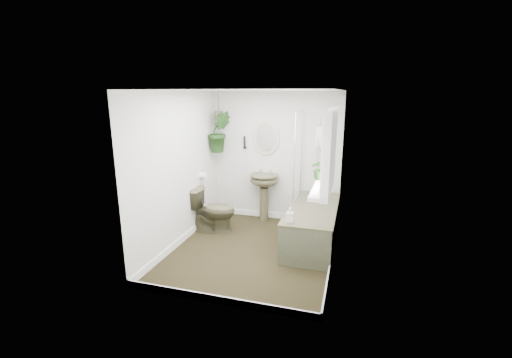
# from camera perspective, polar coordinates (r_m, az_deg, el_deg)

# --- Properties ---
(floor) EXTENTS (2.30, 2.80, 0.02)m
(floor) POSITION_cam_1_polar(r_m,az_deg,el_deg) (5.20, -0.47, -11.81)
(floor) COLOR #2C2513
(floor) RESTS_ON ground
(ceiling) EXTENTS (2.30, 2.80, 0.02)m
(ceiling) POSITION_cam_1_polar(r_m,az_deg,el_deg) (4.67, -0.53, 14.72)
(ceiling) COLOR white
(ceiling) RESTS_ON ground
(wall_back) EXTENTS (2.30, 0.02, 2.30)m
(wall_back) POSITION_cam_1_polar(r_m,az_deg,el_deg) (6.13, 3.31, 3.68)
(wall_back) COLOR silver
(wall_back) RESTS_ON ground
(wall_front) EXTENTS (2.30, 0.02, 2.30)m
(wall_front) POSITION_cam_1_polar(r_m,az_deg,el_deg) (3.53, -7.16, -4.40)
(wall_front) COLOR silver
(wall_front) RESTS_ON ground
(wall_left) EXTENTS (0.02, 2.80, 2.30)m
(wall_left) POSITION_cam_1_polar(r_m,az_deg,el_deg) (5.25, -12.73, 1.55)
(wall_left) COLOR silver
(wall_left) RESTS_ON ground
(wall_right) EXTENTS (0.02, 2.80, 2.30)m
(wall_right) POSITION_cam_1_polar(r_m,az_deg,el_deg) (4.61, 13.43, -0.23)
(wall_right) COLOR silver
(wall_right) RESTS_ON ground
(skirting) EXTENTS (2.30, 2.80, 0.10)m
(skirting) POSITION_cam_1_polar(r_m,az_deg,el_deg) (5.17, -0.48, -11.21)
(skirting) COLOR white
(skirting) RESTS_ON floor
(bathtub) EXTENTS (0.72, 1.72, 0.58)m
(bathtub) POSITION_cam_1_polar(r_m,az_deg,el_deg) (5.38, 9.35, -7.58)
(bathtub) COLOR #47442D
(bathtub) RESTS_ON floor
(bath_screen) EXTENTS (0.04, 0.72, 1.40)m
(bath_screen) POSITION_cam_1_polar(r_m,az_deg,el_deg) (5.62, 7.04, 3.97)
(bath_screen) COLOR silver
(bath_screen) RESTS_ON bathtub
(shower_box) EXTENTS (0.20, 0.10, 0.35)m
(shower_box) POSITION_cam_1_polar(r_m,az_deg,el_deg) (5.88, 10.89, 6.94)
(shower_box) COLOR white
(shower_box) RESTS_ON wall_back
(oval_mirror) EXTENTS (0.46, 0.03, 0.62)m
(oval_mirror) POSITION_cam_1_polar(r_m,az_deg,el_deg) (6.08, 1.71, 6.95)
(oval_mirror) COLOR beige
(oval_mirror) RESTS_ON wall_back
(wall_sconce) EXTENTS (0.04, 0.04, 0.22)m
(wall_sconce) POSITION_cam_1_polar(r_m,az_deg,el_deg) (6.20, -1.92, 6.15)
(wall_sconce) COLOR black
(wall_sconce) RESTS_ON wall_back
(toilet_roll_holder) EXTENTS (0.11, 0.11, 0.11)m
(toilet_roll_holder) POSITION_cam_1_polar(r_m,az_deg,el_deg) (5.88, -8.81, 0.59)
(toilet_roll_holder) COLOR white
(toilet_roll_holder) RESTS_ON wall_left
(window_recess) EXTENTS (0.08, 1.00, 0.90)m
(window_recess) POSITION_cam_1_polar(r_m,az_deg,el_deg) (3.83, 12.22, 4.59)
(window_recess) COLOR white
(window_recess) RESTS_ON wall_right
(window_sill) EXTENTS (0.18, 1.00, 0.04)m
(window_sill) POSITION_cam_1_polar(r_m,az_deg,el_deg) (3.92, 10.88, -1.41)
(window_sill) COLOR white
(window_sill) RESTS_ON wall_right
(window_blinds) EXTENTS (0.01, 0.86, 0.76)m
(window_blinds) POSITION_cam_1_polar(r_m,az_deg,el_deg) (3.83, 11.54, 4.63)
(window_blinds) COLOR white
(window_blinds) RESTS_ON wall_right
(toilet) EXTENTS (0.77, 0.49, 0.75)m
(toilet) POSITION_cam_1_polar(r_m,az_deg,el_deg) (5.76, -7.16, -5.11)
(toilet) COLOR #47442D
(toilet) RESTS_ON floor
(pedestal_sink) EXTENTS (0.52, 0.44, 0.86)m
(pedestal_sink) POSITION_cam_1_polar(r_m,az_deg,el_deg) (6.19, 1.33, -3.08)
(pedestal_sink) COLOR #47442D
(pedestal_sink) RESTS_ON floor
(sill_plant) EXTENTS (0.30, 0.28, 0.26)m
(sill_plant) POSITION_cam_1_polar(r_m,az_deg,el_deg) (4.18, 10.71, 1.72)
(sill_plant) COLOR black
(sill_plant) RESTS_ON window_sill
(hanging_plant) EXTENTS (0.50, 0.47, 0.72)m
(hanging_plant) POSITION_cam_1_polar(r_m,az_deg,el_deg) (6.12, -6.16, 7.81)
(hanging_plant) COLOR black
(hanging_plant) RESTS_ON ceiling
(soap_bottle) EXTENTS (0.10, 0.10, 0.20)m
(soap_bottle) POSITION_cam_1_polar(r_m,az_deg,el_deg) (4.62, 5.70, -5.99)
(soap_bottle) COLOR black
(soap_bottle) RESTS_ON bathtub
(hanging_pot) EXTENTS (0.16, 0.16, 0.12)m
(hanging_pot) POSITION_cam_1_polar(r_m,az_deg,el_deg) (6.09, -6.23, 10.63)
(hanging_pot) COLOR #4F4037
(hanging_pot) RESTS_ON ceiling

